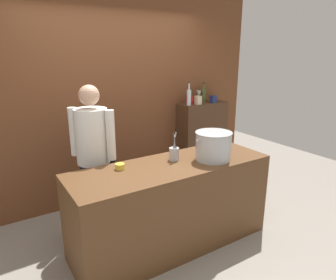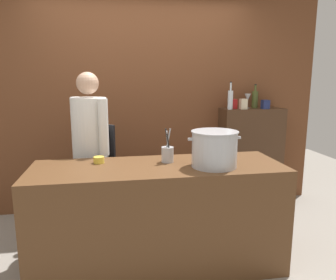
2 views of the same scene
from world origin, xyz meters
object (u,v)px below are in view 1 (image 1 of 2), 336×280
(butter_jar, at_px, (120,166))
(wine_bottle_olive, at_px, (204,95))
(stockpot_large, at_px, (213,146))
(utensil_crock, at_px, (174,153))
(wine_glass_wide, at_px, (199,94))
(spice_tin_navy, at_px, (213,99))
(spice_tin_cream, at_px, (198,100))
(chef, at_px, (93,151))
(wine_bottle_clear, at_px, (189,97))
(spice_tin_red, at_px, (189,100))

(butter_jar, xyz_separation_m, wine_bottle_olive, (1.86, 1.07, 0.42))
(stockpot_large, height_order, utensil_crock, utensil_crock)
(stockpot_large, xyz_separation_m, utensil_crock, (-0.35, 0.20, -0.07))
(wine_glass_wide, height_order, spice_tin_navy, wine_glass_wide)
(stockpot_large, relative_size, spice_tin_cream, 3.54)
(chef, height_order, stockpot_large, chef)
(wine_bottle_clear, xyz_separation_m, spice_tin_red, (0.07, 0.08, -0.06))
(chef, distance_m, butter_jar, 0.48)
(stockpot_large, bearing_deg, spice_tin_cream, 58.58)
(wine_bottle_olive, height_order, spice_tin_red, wine_bottle_olive)
(wine_bottle_olive, relative_size, spice_tin_navy, 2.70)
(spice_tin_cream, bearing_deg, wine_glass_wide, 49.15)
(stockpot_large, relative_size, wine_glass_wide, 2.44)
(wine_glass_wide, height_order, spice_tin_red, wine_glass_wide)
(utensil_crock, distance_m, butter_jar, 0.58)
(stockpot_large, height_order, wine_bottle_olive, wine_bottle_olive)
(butter_jar, bearing_deg, stockpot_large, -16.04)
(utensil_crock, relative_size, wine_bottle_olive, 1.01)
(spice_tin_navy, bearing_deg, spice_tin_red, 164.36)
(butter_jar, distance_m, spice_tin_cream, 1.94)
(stockpot_large, bearing_deg, wine_bottle_clear, 64.61)
(stockpot_large, bearing_deg, wine_bottle_olive, 54.86)
(chef, xyz_separation_m, wine_bottle_olive, (1.96, 0.60, 0.38))
(utensil_crock, height_order, wine_bottle_olive, wine_bottle_olive)
(wine_bottle_olive, height_order, wine_glass_wide, wine_bottle_olive)
(spice_tin_cream, xyz_separation_m, spice_tin_red, (-0.09, 0.09, -0.00))
(spice_tin_red, bearing_deg, wine_bottle_clear, -131.39)
(butter_jar, xyz_separation_m, spice_tin_cream, (1.66, 0.94, 0.37))
(butter_jar, height_order, spice_tin_cream, spice_tin_cream)
(utensil_crock, relative_size, spice_tin_cream, 2.38)
(utensil_crock, xyz_separation_m, spice_tin_cream, (1.08, 1.00, 0.32))
(wine_bottle_clear, height_order, wine_glass_wide, wine_bottle_clear)
(stockpot_large, xyz_separation_m, wine_glass_wide, (0.84, 1.33, 0.32))
(butter_jar, relative_size, spice_tin_navy, 0.84)
(wine_bottle_clear, bearing_deg, butter_jar, -147.67)
(stockpot_large, distance_m, utensil_crock, 0.41)
(chef, relative_size, wine_bottle_clear, 5.12)
(spice_tin_red, height_order, spice_tin_navy, spice_tin_red)
(wine_bottle_olive, xyz_separation_m, spice_tin_cream, (-0.20, -0.13, -0.05))
(wine_bottle_olive, bearing_deg, butter_jar, -150.12)
(wine_bottle_olive, bearing_deg, utensil_crock, -138.63)
(utensil_crock, bearing_deg, butter_jar, 173.78)
(butter_jar, relative_size, spice_tin_cream, 0.74)
(wine_bottle_olive, height_order, spice_tin_cream, wine_bottle_olive)
(chef, relative_size, spice_tin_navy, 15.44)
(wine_bottle_clear, relative_size, spice_tin_red, 2.84)
(wine_bottle_olive, distance_m, spice_tin_red, 0.30)
(stockpot_large, height_order, wine_glass_wide, wine_glass_wide)
(spice_tin_red, bearing_deg, stockpot_large, -116.54)
(butter_jar, height_order, wine_bottle_olive, wine_bottle_olive)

